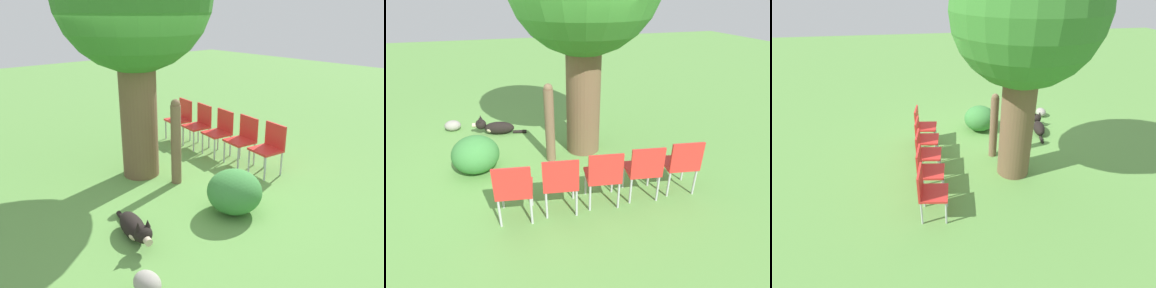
% 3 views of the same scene
% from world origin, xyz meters
% --- Properties ---
extents(ground_plane, '(30.00, 30.00, 0.00)m').
position_xyz_m(ground_plane, '(0.00, 0.00, 0.00)').
color(ground_plane, '#609947').
extents(dog, '(0.38, 1.05, 0.39)m').
position_xyz_m(dog, '(-1.22, -0.64, 0.14)').
color(dog, black).
rests_on(dog, ground_plane).
extents(fence_post, '(0.16, 0.16, 1.34)m').
position_xyz_m(fence_post, '(0.12, 0.25, 0.68)').
color(fence_post, brown).
rests_on(fence_post, ground_plane).
extents(red_chair_0, '(0.48, 0.49, 0.83)m').
position_xyz_m(red_chair_0, '(1.50, -0.46, 0.48)').
color(red_chair_0, red).
rests_on(red_chair_0, ground_plane).
extents(red_chair_1, '(0.48, 0.49, 0.83)m').
position_xyz_m(red_chair_1, '(1.50, 0.11, 0.48)').
color(red_chair_1, red).
rests_on(red_chair_1, ground_plane).
extents(red_chair_2, '(0.48, 0.49, 0.83)m').
position_xyz_m(red_chair_2, '(1.50, 0.68, 0.48)').
color(red_chair_2, red).
rests_on(red_chair_2, ground_plane).
extents(red_chair_3, '(0.48, 0.49, 0.83)m').
position_xyz_m(red_chair_3, '(1.51, 1.25, 0.48)').
color(red_chair_3, red).
rests_on(red_chair_3, ground_plane).
extents(red_chair_4, '(0.48, 0.49, 0.83)m').
position_xyz_m(red_chair_4, '(1.51, 1.83, 0.48)').
color(red_chair_4, red).
rests_on(red_chair_4, ground_plane).
extents(garden_rock, '(0.25, 0.32, 0.22)m').
position_xyz_m(garden_rock, '(-1.62, -1.48, 0.11)').
color(garden_rock, gray).
rests_on(garden_rock, ground_plane).
extents(low_shrub, '(0.73, 0.73, 0.59)m').
position_xyz_m(low_shrub, '(0.14, -0.96, 0.29)').
color(low_shrub, '#3D843D').
rests_on(low_shrub, ground_plane).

